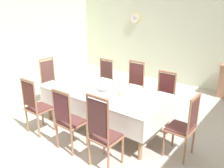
% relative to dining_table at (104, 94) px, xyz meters
% --- Properties ---
extents(ground, '(7.77, 7.11, 0.04)m').
position_rel_dining_table_xyz_m(ground, '(0.00, 0.04, -0.73)').
color(ground, beige).
extents(back_wall, '(7.77, 0.08, 3.48)m').
position_rel_dining_table_xyz_m(back_wall, '(0.00, 3.63, 1.03)').
color(back_wall, beige).
rests_on(back_wall, ground).
extents(dining_table, '(2.55, 1.21, 0.78)m').
position_rel_dining_table_xyz_m(dining_table, '(0.00, 0.00, 0.00)').
color(dining_table, '#A9754D').
rests_on(dining_table, ground).
extents(tablecloth, '(2.57, 1.23, 0.40)m').
position_rel_dining_table_xyz_m(tablecloth, '(0.00, 0.00, -0.03)').
color(tablecloth, white).
rests_on(tablecloth, dining_table).
extents(chair_south_a, '(0.44, 0.42, 1.14)m').
position_rel_dining_table_xyz_m(chair_south_a, '(-0.87, -1.01, -0.12)').
color(chair_south_a, '#A96B4C').
rests_on(chair_south_a, ground).
extents(chair_north_a, '(0.44, 0.42, 1.11)m').
position_rel_dining_table_xyz_m(chair_north_a, '(-0.87, 1.01, -0.13)').
color(chair_north_a, '#9C784D').
rests_on(chair_north_a, ground).
extents(chair_south_b, '(0.44, 0.42, 1.13)m').
position_rel_dining_table_xyz_m(chair_south_b, '(0.04, -1.01, -0.12)').
color(chair_south_b, '#A9785B').
rests_on(chair_south_b, ground).
extents(chair_north_b, '(0.44, 0.42, 1.19)m').
position_rel_dining_table_xyz_m(chair_north_b, '(0.04, 1.02, -0.10)').
color(chair_north_b, '#AA7659').
rests_on(chair_north_b, ground).
extents(chair_south_c, '(0.44, 0.42, 1.24)m').
position_rel_dining_table_xyz_m(chair_south_c, '(0.81, -1.02, -0.09)').
color(chair_south_c, '#A7735B').
rests_on(chair_south_c, ground).
extents(chair_north_c, '(0.44, 0.42, 1.08)m').
position_rel_dining_table_xyz_m(chair_north_c, '(0.81, 1.01, -0.14)').
color(chair_north_c, '#966650').
rests_on(chair_north_c, ground).
extents(chair_head_west, '(0.42, 0.44, 1.21)m').
position_rel_dining_table_xyz_m(chair_head_west, '(-1.68, 0.00, -0.10)').
color(chair_head_west, '#9C6957').
rests_on(chair_head_west, ground).
extents(chair_head_east, '(0.42, 0.44, 1.12)m').
position_rel_dining_table_xyz_m(chair_head_east, '(1.68, -0.00, -0.13)').
color(chair_head_east, '#A16653').
rests_on(chair_head_east, ground).
extents(soup_tureen, '(0.25, 0.25, 0.20)m').
position_rel_dining_table_xyz_m(soup_tureen, '(-0.01, 0.00, 0.17)').
color(soup_tureen, white).
rests_on(soup_tureen, tablecloth).
extents(candlestick_west, '(0.07, 0.07, 0.36)m').
position_rel_dining_table_xyz_m(candlestick_west, '(-0.38, -0.00, 0.22)').
color(candlestick_west, gold).
rests_on(candlestick_west, tablecloth).
extents(candlestick_east, '(0.07, 0.07, 0.37)m').
position_rel_dining_table_xyz_m(candlestick_east, '(0.38, 0.00, 0.22)').
color(candlestick_east, gold).
rests_on(candlestick_east, tablecloth).
extents(bowl_near_left, '(0.14, 0.14, 0.03)m').
position_rel_dining_table_xyz_m(bowl_near_left, '(1.07, -0.46, 0.09)').
color(bowl_near_left, white).
rests_on(bowl_near_left, tablecloth).
extents(bowl_near_right, '(0.16, 0.16, 0.04)m').
position_rel_dining_table_xyz_m(bowl_near_right, '(-0.49, 0.45, 0.10)').
color(bowl_near_right, white).
rests_on(bowl_near_right, tablecloth).
extents(bowl_far_left, '(0.15, 0.15, 0.03)m').
position_rel_dining_table_xyz_m(bowl_far_left, '(-0.39, -0.45, 0.09)').
color(bowl_far_left, white).
rests_on(bowl_far_left, tablecloth).
extents(bowl_far_right, '(0.18, 0.18, 0.04)m').
position_rel_dining_table_xyz_m(bowl_far_right, '(-0.07, 0.47, 0.09)').
color(bowl_far_right, white).
rests_on(bowl_far_right, tablecloth).
extents(spoon_primary, '(0.06, 0.17, 0.01)m').
position_rel_dining_table_xyz_m(spoon_primary, '(1.16, -0.44, 0.08)').
color(spoon_primary, gold).
rests_on(spoon_primary, tablecloth).
extents(spoon_secondary, '(0.06, 0.17, 0.01)m').
position_rel_dining_table_xyz_m(spoon_secondary, '(-0.60, 0.47, 0.08)').
color(spoon_secondary, gold).
rests_on(spoon_secondary, tablecloth).
extents(mounted_clock, '(0.35, 0.06, 0.35)m').
position_rel_dining_table_xyz_m(mounted_clock, '(-1.60, 3.56, 1.24)').
color(mounted_clock, '#D1B251').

